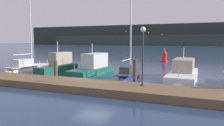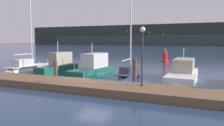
# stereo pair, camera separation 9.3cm
# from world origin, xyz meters

# --- Properties ---
(ground_plane) EXTENTS (400.00, 400.00, 0.00)m
(ground_plane) POSITION_xyz_m (0.00, 0.00, 0.00)
(ground_plane) COLOR navy
(dock) EXTENTS (27.86, 2.80, 0.45)m
(dock) POSITION_xyz_m (0.00, -1.90, 0.23)
(dock) COLOR brown
(dock) RESTS_ON ground
(mooring_pile_1) EXTENTS (0.28, 0.28, 1.62)m
(mooring_pile_1) POSITION_xyz_m (-3.26, -0.25, 0.81)
(mooring_pile_1) COLOR #4C3D2D
(mooring_pile_1) RESTS_ON ground
(mooring_pile_2) EXTENTS (0.28, 0.28, 1.94)m
(mooring_pile_2) POSITION_xyz_m (3.26, -0.25, 0.97)
(mooring_pile_2) COLOR #4C3D2D
(mooring_pile_2) RESTS_ON ground
(sailboat_berth_1) EXTENTS (2.17, 6.28, 8.29)m
(sailboat_berth_1) POSITION_xyz_m (-9.73, 3.50, 0.13)
(sailboat_berth_1) COLOR white
(sailboat_berth_1) RESTS_ON ground
(motorboat_berth_2) EXTENTS (2.03, 5.35, 3.71)m
(motorboat_berth_2) POSITION_xyz_m (-5.57, 3.10, 0.36)
(motorboat_berth_2) COLOR #195647
(motorboat_berth_2) RESTS_ON ground
(motorboat_berth_3) EXTENTS (2.40, 6.53, 3.47)m
(motorboat_berth_3) POSITION_xyz_m (-2.18, 3.83, 0.35)
(motorboat_berth_3) COLOR #195647
(motorboat_berth_3) RESTS_ON ground
(sailboat_berth_4) EXTENTS (1.67, 5.38, 8.30)m
(sailboat_berth_4) POSITION_xyz_m (1.77, 2.99, 0.11)
(sailboat_berth_4) COLOR navy
(sailboat_berth_4) RESTS_ON ground
(motorboat_berth_5) EXTENTS (2.36, 7.32, 3.09)m
(motorboat_berth_5) POSITION_xyz_m (5.97, 4.62, 0.28)
(motorboat_berth_5) COLOR white
(motorboat_berth_5) RESTS_ON ground
(channel_buoy) EXTENTS (1.08, 1.08, 2.01)m
(channel_buoy) POSITION_xyz_m (2.09, 18.91, 0.76)
(channel_buoy) COLOR red
(channel_buoy) RESTS_ON ground
(dock_lamppost) EXTENTS (0.32, 0.32, 3.57)m
(dock_lamppost) POSITION_xyz_m (4.12, -1.52, 2.87)
(dock_lamppost) COLOR #2D2D33
(dock_lamppost) RESTS_ON dock
(hillside_backdrop) EXTENTS (240.00, 23.00, 13.44)m
(hillside_backdrop) POSITION_xyz_m (-3.20, 131.40, 6.19)
(hillside_backdrop) COLOR #28332D
(hillside_backdrop) RESTS_ON ground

